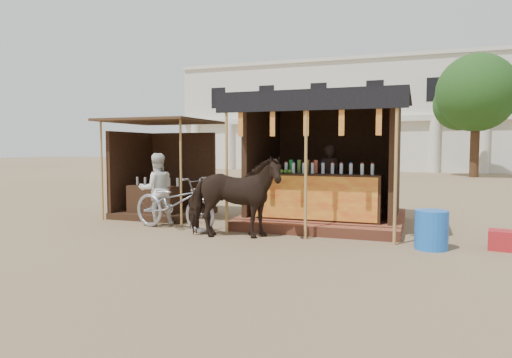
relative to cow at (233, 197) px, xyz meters
name	(u,v)px	position (x,y,z in m)	size (l,w,h in m)	color
ground	(223,253)	(0.30, -1.17, -0.78)	(120.00, 120.00, 0.00)	#846B4C
main_stall	(325,178)	(1.30, 2.19, 0.24)	(3.60, 3.61, 2.78)	brown
secondary_stall	(159,182)	(-2.87, 2.07, 0.07)	(2.40, 2.40, 2.38)	#362013
cow	(233,197)	(0.00, 0.00, 0.00)	(0.84, 1.84, 1.56)	black
motorbike	(174,203)	(-1.50, 0.41, -0.22)	(0.74, 2.12, 1.11)	#9E9EA6
bystander	(157,189)	(-2.14, 0.77, 0.01)	(0.77, 0.60, 1.59)	silver
blue_barrel	(431,230)	(3.50, 0.25, -0.45)	(0.55, 0.55, 0.66)	blue
red_crate	(503,240)	(4.63, 0.58, -0.61)	(0.44, 0.39, 0.33)	maroon
cooler	(362,221)	(2.22, 1.43, -0.55)	(0.76, 0.66, 0.46)	#16663A
background_building	(352,118)	(-1.70, 28.78, 3.20)	(26.00, 7.45, 8.18)	silver
tree	(472,96)	(6.11, 20.97, 3.85)	(4.50, 4.40, 7.00)	#382314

